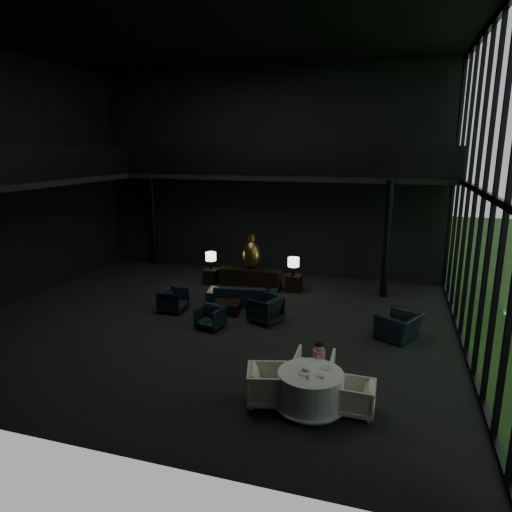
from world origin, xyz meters
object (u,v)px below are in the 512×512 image
(dining_chair_north, at_px, (314,366))
(dining_chair_west, at_px, (268,382))
(dining_table, at_px, (310,392))
(child, at_px, (319,354))
(table_lamp_left, at_px, (211,257))
(table_lamp_right, at_px, (293,263))
(console, at_px, (250,279))
(coffee_table, at_px, (227,307))
(lounge_armchair_west, at_px, (173,299))
(bronze_urn, at_px, (252,254))
(side_table_right, at_px, (294,283))
(side_table_left, at_px, (211,276))
(sofa, at_px, (242,290))
(lounge_armchair_south, at_px, (210,318))
(window_armchair, at_px, (399,322))
(dining_chair_east, at_px, (356,397))
(lounge_armchair_east, at_px, (265,306))

(dining_chair_north, bearing_deg, dining_chair_west, 49.71)
(dining_table, relative_size, child, 2.57)
(table_lamp_left, distance_m, table_lamp_right, 3.20)
(dining_chair_west, bearing_deg, console, 4.87)
(coffee_table, bearing_deg, lounge_armchair_west, -167.89)
(dining_table, bearing_deg, child, 89.02)
(bronze_urn, xyz_separation_m, side_table_right, (1.60, -0.02, -0.96))
(bronze_urn, relative_size, side_table_right, 2.08)
(side_table_left, relative_size, side_table_right, 0.93)
(table_lamp_left, relative_size, lounge_armchair_west, 0.82)
(sofa, distance_m, dining_chair_west, 6.00)
(console, distance_m, sofa, 1.74)
(lounge_armchair_south, bearing_deg, dining_chair_north, -21.52)
(side_table_left, height_order, side_table_right, side_table_right)
(table_lamp_left, distance_m, coffee_table, 3.37)
(window_armchair, bearing_deg, dining_chair_east, 16.45)
(table_lamp_right, relative_size, dining_chair_north, 0.74)
(lounge_armchair_south, height_order, dining_table, dining_table)
(sofa, distance_m, dining_chair_north, 5.54)
(lounge_armchair_east, relative_size, window_armchair, 0.86)
(table_lamp_left, xyz_separation_m, table_lamp_right, (3.20, -0.13, 0.05))
(side_table_left, height_order, dining_table, dining_table)
(window_armchair, bearing_deg, child, -0.37)
(table_lamp_left, xyz_separation_m, lounge_armchair_south, (1.66, -4.10, -0.71))
(dining_chair_west, bearing_deg, side_table_left, 14.62)
(lounge_armchair_east, relative_size, dining_table, 0.65)
(window_armchair, bearing_deg, bronze_urn, -94.55)
(side_table_left, xyz_separation_m, sofa, (1.87, -1.88, 0.21))
(side_table_left, xyz_separation_m, lounge_armchair_west, (0.02, -3.16, 0.12))
(table_lamp_right, height_order, coffee_table, table_lamp_right)
(dining_chair_north, relative_size, dining_chair_west, 1.01)
(console, xyz_separation_m, lounge_armchair_east, (1.43, -3.01, 0.12))
(window_armchair, xyz_separation_m, dining_chair_east, (-0.80, -3.95, -0.16))
(table_lamp_right, xyz_separation_m, coffee_table, (-1.53, -2.67, -0.90))
(table_lamp_left, xyz_separation_m, dining_chair_east, (6.01, -7.23, -0.70))
(table_lamp_left, xyz_separation_m, window_armchair, (6.81, -3.28, -0.54))
(bronze_urn, distance_m, dining_table, 8.17)
(table_lamp_left, relative_size, child, 1.15)
(console, distance_m, lounge_armchair_east, 3.33)
(lounge_armchair_west, distance_m, child, 6.07)
(console, distance_m, table_lamp_left, 1.74)
(table_lamp_left, xyz_separation_m, side_table_right, (3.20, 0.00, -0.73))
(table_lamp_right, distance_m, dining_chair_west, 7.35)
(side_table_left, distance_m, lounge_armchair_east, 4.39)
(dining_table, bearing_deg, bronze_urn, 115.75)
(bronze_urn, bearing_deg, table_lamp_right, -5.51)
(sofa, bearing_deg, dining_chair_west, 105.26)
(dining_table, distance_m, child, 0.98)
(console, relative_size, lounge_armchair_south, 3.56)
(table_lamp_left, xyz_separation_m, child, (5.14, -6.39, -0.29))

